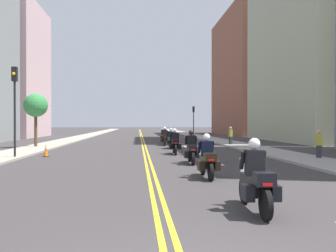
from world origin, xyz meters
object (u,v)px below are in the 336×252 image
(traffic_light_near, at_px, (15,96))
(street_tree_1, at_px, (36,106))
(motorcycle_1, at_px, (207,160))
(motorcycle_2, at_px, (191,150))
(pedestrian_1, at_px, (319,144))
(motorcycle_6, at_px, (164,136))
(traffic_light_far, at_px, (194,116))
(traffic_cone_0, at_px, (46,150))
(motorcycle_4, at_px, (171,140))
(pedestrian_0, at_px, (231,136))
(motorcycle_3, at_px, (175,144))
(motorcycle_0, at_px, (256,182))
(motorcycle_5, at_px, (165,138))

(traffic_light_near, relative_size, street_tree_1, 1.17)
(motorcycle_1, relative_size, motorcycle_2, 0.93)
(pedestrian_1, xyz_separation_m, street_tree_1, (-17.94, 11.02, 2.54))
(motorcycle_6, bearing_deg, street_tree_1, -144.55)
(traffic_light_far, bearing_deg, street_tree_1, -127.67)
(motorcycle_2, height_order, traffic_cone_0, motorcycle_2)
(motorcycle_4, distance_m, traffic_cone_0, 9.99)
(motorcycle_6, distance_m, traffic_cone_0, 17.69)
(motorcycle_4, height_order, motorcycle_6, motorcycle_4)
(motorcycle_4, height_order, pedestrian_1, pedestrian_1)
(motorcycle_4, distance_m, traffic_light_near, 12.15)
(motorcycle_6, distance_m, pedestrian_0, 8.40)
(motorcycle_1, xyz_separation_m, motorcycle_2, (0.13, 4.65, 0.00))
(motorcycle_1, distance_m, pedestrian_1, 9.36)
(traffic_light_near, bearing_deg, motorcycle_3, 13.16)
(motorcycle_3, xyz_separation_m, traffic_cone_0, (-7.78, -0.95, -0.29))
(motorcycle_4, bearing_deg, motorcycle_2, -92.09)
(traffic_cone_0, relative_size, traffic_light_near, 0.15)
(motorcycle_1, xyz_separation_m, pedestrian_0, (5.67, 18.36, 0.20))
(motorcycle_0, xyz_separation_m, traffic_light_near, (-9.42, 12.83, 2.82))
(motorcycle_1, xyz_separation_m, pedestrian_1, (7.27, 5.90, 0.18))
(motorcycle_1, height_order, traffic_light_near, traffic_light_near)
(motorcycle_1, distance_m, motorcycle_5, 19.21)
(motorcycle_5, distance_m, motorcycle_6, 5.57)
(traffic_cone_0, bearing_deg, motorcycle_2, -28.76)
(traffic_light_near, xyz_separation_m, pedestrian_1, (16.56, -1.97, -2.66))
(traffic_light_far, bearing_deg, motorcycle_0, -97.03)
(traffic_cone_0, bearing_deg, motorcycle_1, -48.89)
(motorcycle_6, bearing_deg, traffic_cone_0, -117.69)
(traffic_cone_0, relative_size, traffic_light_far, 0.18)
(motorcycle_2, xyz_separation_m, street_tree_1, (-10.80, 12.27, 2.72))
(pedestrian_0, bearing_deg, traffic_light_near, 112.91)
(motorcycle_4, height_order, traffic_light_near, traffic_light_near)
(motorcycle_0, relative_size, street_tree_1, 0.52)
(motorcycle_3, bearing_deg, motorcycle_5, 91.18)
(motorcycle_4, distance_m, motorcycle_5, 4.18)
(motorcycle_0, xyz_separation_m, motorcycle_4, (-0.02, 19.99, -0.02))
(pedestrian_1, bearing_deg, motorcycle_4, 158.80)
(traffic_light_far, height_order, pedestrian_1, traffic_light_far)
(street_tree_1, bearing_deg, pedestrian_0, 5.05)
(traffic_light_far, bearing_deg, motorcycle_1, -98.12)
(motorcycle_1, bearing_deg, street_tree_1, 122.02)
(motorcycle_5, xyz_separation_m, pedestrian_0, (5.77, -0.84, 0.19))
(motorcycle_1, bearing_deg, pedestrian_1, 38.86)
(motorcycle_6, bearing_deg, motorcycle_2, -90.57)
(motorcycle_1, relative_size, pedestrian_0, 1.26)
(motorcycle_1, bearing_deg, motorcycle_0, -88.82)
(motorcycle_5, bearing_deg, pedestrian_0, -5.39)
(motorcycle_0, distance_m, motorcycle_1, 4.96)
(traffic_cone_0, xyz_separation_m, pedestrian_1, (15.18, -3.16, 0.46))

